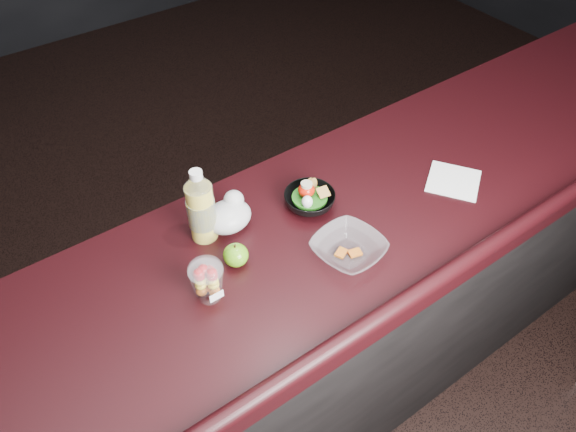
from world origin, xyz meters
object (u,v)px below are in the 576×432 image
Objects in this scene: snack_bowl at (309,199)px; takeout_bowl at (349,249)px; fruit_cup at (207,280)px; lemonade_bottle at (201,210)px; green_apple at (236,255)px.

takeout_bowl is at bearing -97.82° from snack_bowl.
takeout_bowl is at bearing -14.72° from fruit_cup.
lemonade_bottle is 1.10× the size of takeout_bowl.
takeout_bowl is (-0.03, -0.22, -0.01)m from snack_bowl.
snack_bowl is 0.23m from takeout_bowl.
green_apple is (0.02, -0.14, -0.07)m from lemonade_bottle.
lemonade_bottle is 1.86× the size of fruit_cup.
fruit_cup reaches higher than takeout_bowl.
lemonade_bottle is 0.43m from takeout_bowl.
snack_bowl is (0.32, -0.08, -0.07)m from lemonade_bottle.
fruit_cup is 0.14m from green_apple.
snack_bowl is at bearing 15.90° from fruit_cup.
fruit_cup is at bearing -164.10° from snack_bowl.
lemonade_bottle reaches higher than fruit_cup.
lemonade_bottle reaches higher than green_apple.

